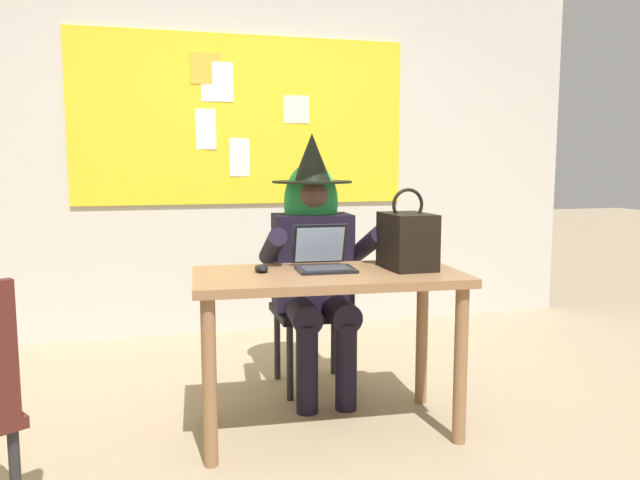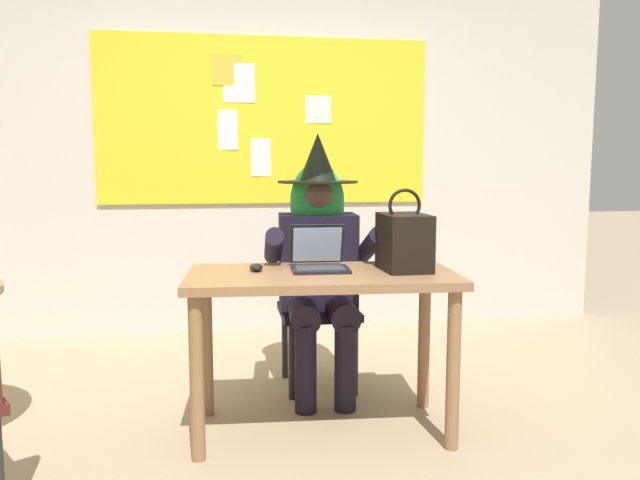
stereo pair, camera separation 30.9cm
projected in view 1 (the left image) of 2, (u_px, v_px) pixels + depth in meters
The scene contains 8 objects.
ground_plane at pixel (307, 435), 2.86m from camera, with size 24.00×24.00×0.00m, color tan.
wall_back_bulletin at pixel (244, 144), 4.53m from camera, with size 5.24×2.09×2.74m.
desk_main at pixel (328, 298), 2.83m from camera, with size 1.25×0.68×0.75m.
chair_at_desk at pixel (310, 295), 3.50m from camera, with size 0.42×0.42×0.90m.
person_costumed at pixel (314, 249), 3.35m from camera, with size 0.62×0.70×1.40m.
laptop at pixel (323, 259), 2.90m from camera, with size 0.28×0.29×0.21m.
computer_mouse at pixel (261, 268), 2.83m from camera, with size 0.06×0.10×0.03m, color black.
handbag at pixel (407, 240), 2.91m from camera, with size 0.20×0.30×0.38m.
Camera 1 is at (-0.65, -2.65, 1.24)m, focal length 34.88 mm.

